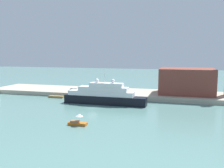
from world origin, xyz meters
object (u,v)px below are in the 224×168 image
Objects in this scene: parked_car at (74,90)px; mooring_bollard at (102,93)px; small_motorboat at (78,121)px; work_barge at (56,97)px; person_figure at (84,91)px; large_yacht at (104,96)px; harbor_building at (187,81)px.

mooring_bollard is (13.02, -2.28, -0.26)m from parked_car.
small_motorboat is 40.44m from work_barge.
large_yacht is at bearing -44.65° from person_figure.
large_yacht is 17.33m from person_figure.
person_figure is (-13.93, 38.43, 1.47)m from small_motorboat.
small_motorboat reaches higher than work_barge.
person_figure is at bearing 0.97° from parked_car.
work_barge is at bearing -164.85° from harbor_building.
large_yacht is 26.38m from small_motorboat.
mooring_bollard is at bearing 10.32° from work_barge.
person_figure is (4.64, 0.08, 0.11)m from parked_car.
person_figure reaches higher than small_motorboat.
parked_car is at bearing 47.51° from work_barge.
harbor_building is 29.92× the size of mooring_bollard.
work_barge is 4.07× the size of person_figure.
large_yacht is 20.84m from parked_car.
mooring_bollard reaches higher than work_barge.
parked_car is (-44.79, -7.93, -4.41)m from harbor_building.
work_barge is 7.82m from parked_car.
small_motorboat is 36.51m from mooring_bollard.
small_motorboat is at bearing -119.53° from harbor_building.
small_motorboat is 3.03× the size of person_figure.
person_figure reaches higher than mooring_bollard.
work_barge is 18.51m from mooring_bollard.
large_yacht is 42.29× the size of mooring_bollard.
mooring_bollard is (8.38, -2.36, -0.37)m from person_figure.
mooring_bollard is at bearing -9.95° from parked_car.
small_motorboat is (1.61, -26.26, -2.02)m from large_yacht.
mooring_bollard is (-5.55, 36.07, 1.10)m from small_motorboat.
large_yacht is at bearing -144.26° from harbor_building.
large_yacht is 6.20× the size of small_motorboat.
small_motorboat is 40.90m from person_figure.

